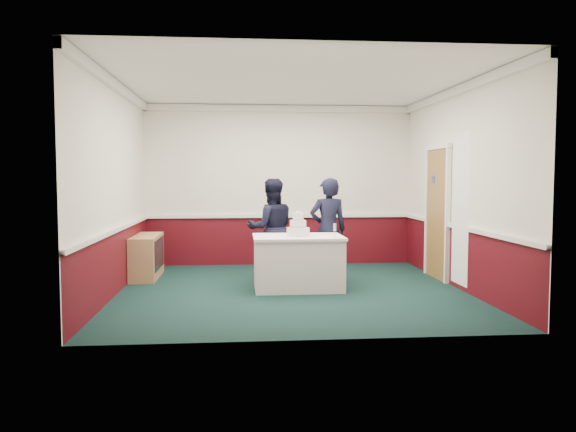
{
  "coord_description": "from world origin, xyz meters",
  "views": [
    {
      "loc": [
        -0.76,
        -8.07,
        1.66
      ],
      "look_at": [
        -0.06,
        -0.1,
        1.1
      ],
      "focal_mm": 35.0,
      "sensor_mm": 36.0,
      "label": 1
    }
  ],
  "objects": [
    {
      "name": "room_shell",
      "position": [
        0.08,
        0.61,
        1.97
      ],
      "size": [
        5.0,
        5.0,
        3.0
      ],
      "color": "silver",
      "rests_on": "ground"
    },
    {
      "name": "sideboard",
      "position": [
        -2.28,
        1.26,
        0.35
      ],
      "size": [
        0.41,
        1.2,
        0.7
      ],
      "color": "#AD8254",
      "rests_on": "ground"
    },
    {
      "name": "person_woman",
      "position": [
        0.65,
        0.74,
        0.82
      ],
      "size": [
        0.64,
        0.45,
        1.64
      ],
      "primitive_type": "imported",
      "rotation": [
        0.0,
        0.0,
        3.24
      ],
      "color": "black",
      "rests_on": "ground"
    },
    {
      "name": "cake_table",
      "position": [
        0.11,
        0.13,
        0.4
      ],
      "size": [
        1.32,
        0.92,
        0.79
      ],
      "color": "white",
      "rests_on": "ground"
    },
    {
      "name": "ground",
      "position": [
        0.0,
        0.0,
        0.0
      ],
      "size": [
        5.0,
        5.0,
        0.0
      ],
      "primitive_type": "plane",
      "color": "black",
      "rests_on": "ground"
    },
    {
      "name": "champagne_flute",
      "position": [
        0.61,
        -0.15,
        0.93
      ],
      "size": [
        0.05,
        0.05,
        0.21
      ],
      "color": "silver",
      "rests_on": "cake_table"
    },
    {
      "name": "cake_knife",
      "position": [
        0.08,
        -0.07,
        0.79
      ],
      "size": [
        0.03,
        0.22,
        0.0
      ],
      "primitive_type": "cube",
      "rotation": [
        0.0,
        0.0,
        -0.05
      ],
      "color": "silver",
      "rests_on": "cake_table"
    },
    {
      "name": "wedding_cake",
      "position": [
        0.11,
        0.13,
        0.9
      ],
      "size": [
        0.35,
        0.35,
        0.36
      ],
      "color": "white",
      "rests_on": "cake_table"
    },
    {
      "name": "person_man",
      "position": [
        -0.24,
        1.04,
        0.82
      ],
      "size": [
        0.86,
        0.71,
        1.63
      ],
      "primitive_type": "imported",
      "rotation": [
        0.0,
        0.0,
        3.26
      ],
      "color": "black",
      "rests_on": "ground"
    }
  ]
}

